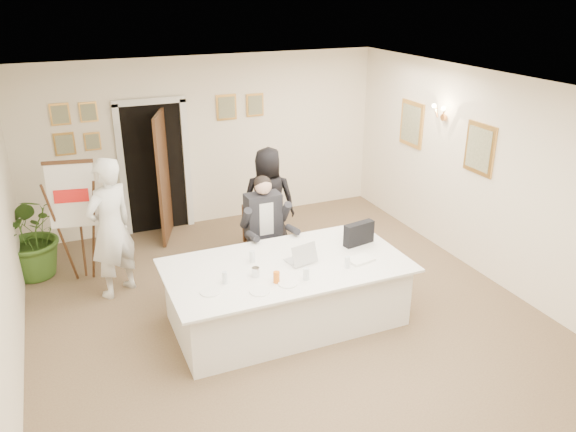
# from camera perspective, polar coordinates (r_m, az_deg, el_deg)

# --- Properties ---
(floor) EXTENTS (7.00, 7.00, 0.00)m
(floor) POSITION_cam_1_polar(r_m,az_deg,el_deg) (7.00, 0.24, -10.62)
(floor) COLOR brown
(floor) RESTS_ON ground
(ceiling) EXTENTS (6.00, 7.00, 0.02)m
(ceiling) POSITION_cam_1_polar(r_m,az_deg,el_deg) (5.95, 0.28, 12.60)
(ceiling) COLOR white
(ceiling) RESTS_ON wall_back
(wall_back) EXTENTS (6.00, 0.10, 2.80)m
(wall_back) POSITION_cam_1_polar(r_m,az_deg,el_deg) (9.49, -8.21, 7.48)
(wall_back) COLOR white
(wall_back) RESTS_ON floor
(wall_front) EXTENTS (6.00, 0.10, 2.80)m
(wall_front) POSITION_cam_1_polar(r_m,az_deg,el_deg) (3.85, 22.60, -18.59)
(wall_front) COLOR white
(wall_front) RESTS_ON floor
(wall_right) EXTENTS (0.10, 7.00, 2.80)m
(wall_right) POSITION_cam_1_polar(r_m,az_deg,el_deg) (7.95, 20.57, 3.28)
(wall_right) COLOR white
(wall_right) RESTS_ON floor
(doorway) EXTENTS (1.14, 0.86, 2.20)m
(doorway) POSITION_cam_1_polar(r_m,az_deg,el_deg) (9.25, -13.08, 4.40)
(doorway) COLOR black
(doorway) RESTS_ON floor
(pictures_back_wall) EXTENTS (3.40, 0.06, 0.80)m
(pictures_back_wall) POSITION_cam_1_polar(r_m,az_deg,el_deg) (9.19, -13.19, 9.52)
(pictures_back_wall) COLOR gold
(pictures_back_wall) RESTS_ON wall_back
(pictures_right_wall) EXTENTS (0.06, 2.20, 0.80)m
(pictures_right_wall) POSITION_cam_1_polar(r_m,az_deg,el_deg) (8.70, 15.42, 7.90)
(pictures_right_wall) COLOR gold
(pictures_right_wall) RESTS_ON wall_right
(wall_sconce) EXTENTS (0.20, 0.30, 0.24)m
(wall_sconce) POSITION_cam_1_polar(r_m,az_deg,el_deg) (8.58, 15.28, 10.13)
(wall_sconce) COLOR #D48744
(wall_sconce) RESTS_ON wall_right
(conference_table) EXTENTS (2.84, 1.51, 0.78)m
(conference_table) POSITION_cam_1_polar(r_m,az_deg,el_deg) (6.80, -0.14, -7.77)
(conference_table) COLOR silver
(conference_table) RESTS_ON floor
(seated_man) EXTENTS (0.66, 0.70, 1.51)m
(seated_man) POSITION_cam_1_polar(r_m,az_deg,el_deg) (7.60, -2.38, -1.32)
(seated_man) COLOR black
(seated_man) RESTS_ON floor
(flip_chart) EXTENTS (0.61, 0.43, 1.70)m
(flip_chart) POSITION_cam_1_polar(r_m,az_deg,el_deg) (8.06, -20.56, -1.12)
(flip_chart) COLOR #3B1D12
(flip_chart) RESTS_ON floor
(standing_man) EXTENTS (0.82, 0.75, 1.87)m
(standing_man) POSITION_cam_1_polar(r_m,az_deg,el_deg) (7.52, -17.57, -1.19)
(standing_man) COLOR silver
(standing_man) RESTS_ON floor
(standing_woman) EXTENTS (0.93, 0.78, 1.62)m
(standing_woman) POSITION_cam_1_polar(r_m,az_deg,el_deg) (8.46, -2.01, 1.61)
(standing_woman) COLOR black
(standing_woman) RESTS_ON floor
(potted_palm) EXTENTS (1.21, 1.07, 1.26)m
(potted_palm) POSITION_cam_1_polar(r_m,az_deg,el_deg) (8.51, -24.49, -1.68)
(potted_palm) COLOR #355A1E
(potted_palm) RESTS_ON floor
(laptop) EXTENTS (0.40, 0.41, 0.28)m
(laptop) POSITION_cam_1_polar(r_m,az_deg,el_deg) (6.64, 1.27, -3.48)
(laptop) COLOR #B7BABC
(laptop) RESTS_ON conference_table
(laptop_bag) EXTENTS (0.43, 0.18, 0.29)m
(laptop_bag) POSITION_cam_1_polar(r_m,az_deg,el_deg) (7.11, 7.21, -1.78)
(laptop_bag) COLOR black
(laptop_bag) RESTS_ON conference_table
(paper_stack) EXTENTS (0.34, 0.26, 0.03)m
(paper_stack) POSITION_cam_1_polar(r_m,az_deg,el_deg) (6.75, 7.35, -4.41)
(paper_stack) COLOR white
(paper_stack) RESTS_ON conference_table
(plate_left) EXTENTS (0.28, 0.28, 0.01)m
(plate_left) POSITION_cam_1_polar(r_m,az_deg,el_deg) (6.10, -7.91, -7.65)
(plate_left) COLOR white
(plate_left) RESTS_ON conference_table
(plate_mid) EXTENTS (0.26, 0.26, 0.01)m
(plate_mid) POSITION_cam_1_polar(r_m,az_deg,el_deg) (6.06, -2.89, -7.64)
(plate_mid) COLOR white
(plate_mid) RESTS_ON conference_table
(plate_near) EXTENTS (0.26, 0.26, 0.01)m
(plate_near) POSITION_cam_1_polar(r_m,az_deg,el_deg) (6.19, -0.04, -6.88)
(plate_near) COLOR white
(plate_near) RESTS_ON conference_table
(glass_a) EXTENTS (0.07, 0.07, 0.14)m
(glass_a) POSITION_cam_1_polar(r_m,az_deg,el_deg) (6.22, -6.43, -6.25)
(glass_a) COLOR silver
(glass_a) RESTS_ON conference_table
(glass_b) EXTENTS (0.07, 0.07, 0.14)m
(glass_b) POSITION_cam_1_polar(r_m,az_deg,el_deg) (6.26, 1.86, -5.91)
(glass_b) COLOR silver
(glass_b) RESTS_ON conference_table
(glass_c) EXTENTS (0.08, 0.08, 0.14)m
(glass_c) POSITION_cam_1_polar(r_m,az_deg,el_deg) (6.55, 6.05, -4.69)
(glass_c) COLOR silver
(glass_c) RESTS_ON conference_table
(glass_d) EXTENTS (0.08, 0.08, 0.14)m
(glass_d) POSITION_cam_1_polar(r_m,az_deg,el_deg) (6.66, -3.65, -4.13)
(glass_d) COLOR silver
(glass_d) RESTS_ON conference_table
(oj_glass) EXTENTS (0.09, 0.09, 0.13)m
(oj_glass) POSITION_cam_1_polar(r_m,az_deg,el_deg) (6.20, -1.18, -6.24)
(oj_glass) COLOR orange
(oj_glass) RESTS_ON conference_table
(steel_jug) EXTENTS (0.09, 0.09, 0.11)m
(steel_jug) POSITION_cam_1_polar(r_m,az_deg,el_deg) (6.34, -3.31, -5.70)
(steel_jug) COLOR silver
(steel_jug) RESTS_ON conference_table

